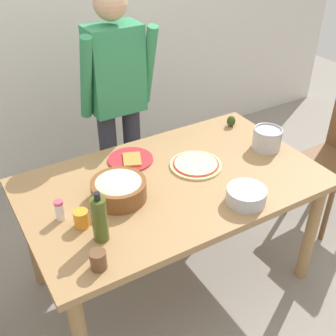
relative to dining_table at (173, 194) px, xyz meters
name	(u,v)px	position (x,y,z in m)	size (l,w,h in m)	color
ground	(172,277)	(0.00, 0.00, -0.67)	(8.00, 8.00, 0.00)	gray
wall_back	(61,12)	(0.00, 1.60, 0.63)	(5.60, 0.10, 2.60)	silver
dining_table	(173,194)	(0.00, 0.00, 0.00)	(1.60, 0.96, 0.76)	#A37A4C
person_cook	(117,97)	(0.04, 0.76, 0.27)	(0.49, 0.25, 1.62)	#2D2D38
pizza_raw_on_board	(196,165)	(0.18, 0.05, 0.10)	(0.30, 0.30, 0.02)	beige
plate_with_slice	(131,159)	(-0.11, 0.29, 0.10)	(0.26, 0.26, 0.02)	red
popcorn_bowl	(119,188)	(-0.31, 0.01, 0.15)	(0.28, 0.28, 0.11)	brown
mixing_bowl_steel	(246,196)	(0.22, -0.35, 0.13)	(0.20, 0.20, 0.08)	#B7B7BC
olive_oil_bottle	(100,219)	(-0.51, -0.22, 0.20)	(0.07, 0.07, 0.26)	#47561E
steel_pot	(267,138)	(0.66, 0.00, 0.16)	(0.17, 0.17, 0.13)	#B7B7BC
cup_orange	(81,219)	(-0.55, -0.10, 0.13)	(0.07, 0.07, 0.09)	orange
cup_small_brown	(98,260)	(-0.59, -0.38, 0.13)	(0.07, 0.07, 0.09)	brown
salt_shaker	(60,210)	(-0.62, 0.00, 0.14)	(0.04, 0.04, 0.11)	white
avocado	(231,121)	(0.65, 0.33, 0.13)	(0.06, 0.06, 0.07)	#2D4219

